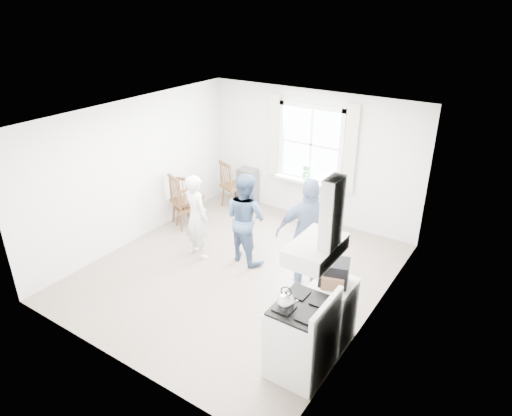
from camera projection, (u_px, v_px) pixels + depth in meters
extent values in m
cube|color=gray|center=(238.00, 271.00, 7.62)|extent=(4.62, 5.12, 0.02)
cube|color=beige|center=(312.00, 156.00, 8.96)|extent=(4.62, 0.04, 2.64)
cube|color=beige|center=(107.00, 276.00, 5.16)|extent=(4.62, 0.04, 2.64)
cube|color=beige|center=(134.00, 171.00, 8.20)|extent=(0.04, 5.12, 2.64)
cube|color=beige|center=(378.00, 240.00, 5.93)|extent=(0.04, 5.12, 2.64)
cube|color=white|center=(235.00, 117.00, 6.50)|extent=(4.62, 5.12, 0.02)
cube|color=white|center=(311.00, 144.00, 8.83)|extent=(1.20, 0.02, 1.40)
cube|color=white|center=(313.00, 106.00, 8.48)|extent=(1.38, 0.09, 0.09)
cube|color=white|center=(309.00, 181.00, 9.12)|extent=(1.38, 0.09, 0.09)
cube|color=white|center=(282.00, 139.00, 9.13)|extent=(0.09, 0.09, 1.58)
cube|color=white|center=(342.00, 151.00, 8.48)|extent=(0.09, 0.09, 1.58)
cube|color=white|center=(307.00, 181.00, 9.06)|extent=(1.38, 0.24, 0.06)
cube|color=beige|center=(274.00, 136.00, 9.18)|extent=(0.24, 0.05, 1.70)
cube|color=beige|center=(350.00, 150.00, 8.36)|extent=(0.24, 0.05, 1.70)
cube|color=white|center=(316.00, 249.00, 4.85)|extent=(0.45, 0.76, 0.18)
cube|color=white|center=(332.00, 213.00, 4.57)|extent=(0.14, 0.30, 0.76)
cube|color=slate|center=(248.00, 186.00, 9.90)|extent=(0.40, 0.30, 0.80)
cube|color=silver|center=(301.00, 339.00, 5.45)|extent=(0.65, 0.76, 0.92)
cube|color=black|center=(303.00, 307.00, 5.25)|extent=(0.61, 0.72, 0.03)
cube|color=silver|center=(327.00, 310.00, 5.06)|extent=(0.06, 0.76, 0.20)
cylinder|color=silver|center=(277.00, 313.00, 5.52)|extent=(0.02, 0.61, 0.02)
sphere|color=silver|center=(286.00, 301.00, 5.15)|extent=(0.21, 0.21, 0.21)
cylinder|color=silver|center=(286.00, 306.00, 5.18)|extent=(0.19, 0.19, 0.04)
torus|color=black|center=(286.00, 292.00, 5.10)|extent=(0.13, 0.05, 0.13)
cube|color=white|center=(332.00, 311.00, 5.94)|extent=(0.50, 0.55, 0.90)
cube|color=black|center=(334.00, 277.00, 5.71)|extent=(0.43, 0.41, 0.17)
cube|color=black|center=(335.00, 266.00, 5.64)|extent=(0.43, 0.41, 0.15)
cube|color=#8D6444|center=(333.00, 282.00, 5.62)|extent=(0.32, 0.27, 0.17)
cube|color=#462B16|center=(191.00, 199.00, 9.16)|extent=(0.52, 0.51, 0.05)
cube|color=#462B16|center=(186.00, 190.00, 8.88)|extent=(0.40, 0.17, 0.54)
cylinder|color=#462B16|center=(192.00, 210.00, 9.26)|extent=(0.04, 0.04, 0.43)
cube|color=#462B16|center=(184.00, 201.00, 8.99)|extent=(0.58, 0.57, 0.05)
cube|color=#462B16|center=(174.00, 190.00, 8.77)|extent=(0.42, 0.22, 0.58)
cylinder|color=#462B16|center=(185.00, 213.00, 9.10)|extent=(0.04, 0.04, 0.46)
cube|color=#462B16|center=(186.00, 209.00, 8.89)|extent=(0.49, 0.50, 0.04)
cube|color=#462B16|center=(188.00, 200.00, 8.66)|extent=(0.22, 0.33, 0.48)
cylinder|color=#462B16|center=(186.00, 218.00, 8.98)|extent=(0.03, 0.03, 0.38)
imported|color=silver|center=(196.00, 217.00, 7.76)|extent=(0.69, 0.69, 1.52)
imported|color=#405677|center=(246.00, 218.00, 7.64)|extent=(0.91, 0.91, 1.58)
imported|color=navy|center=(310.00, 234.00, 6.93)|extent=(1.41, 1.41, 1.78)
imported|color=#36793E|center=(306.00, 172.00, 8.98)|extent=(0.22, 0.22, 0.31)
cube|color=#462B16|center=(233.00, 186.00, 9.69)|extent=(0.57, 0.56, 0.05)
cube|color=#462B16|center=(225.00, 175.00, 9.46)|extent=(0.42, 0.21, 0.58)
cylinder|color=#462B16|center=(234.00, 197.00, 9.80)|extent=(0.04, 0.04, 0.46)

